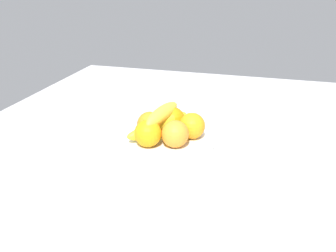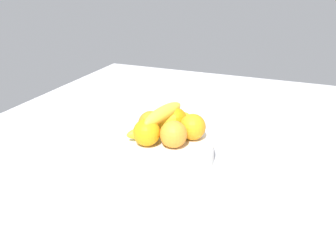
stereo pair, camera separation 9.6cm
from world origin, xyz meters
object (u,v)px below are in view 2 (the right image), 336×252
orange_front_right (193,127)px  banana_bunch (162,122)px  orange_back_left (151,124)px  orange_front_left (173,134)px  fruit_bowl (168,149)px  orange_back_right (147,133)px  orange_center (175,120)px  jar_lid (230,134)px

orange_front_right → banana_bunch: 8.31cm
orange_back_left → banana_bunch: bearing=-76.9°
orange_front_left → orange_front_right: 6.91cm
fruit_bowl → orange_back_right: bearing=140.4°
orange_back_left → fruit_bowl: bearing=-99.5°
orange_center → orange_back_right: 11.12cm
orange_front_right → banana_bunch: bearing=100.6°
orange_back_left → jar_lid: size_ratio=0.88×
orange_front_right → orange_back_right: (-7.75, 9.58, 0.00)cm
orange_back_right → fruit_bowl: bearing=-39.6°
fruit_bowl → orange_front_left: orange_front_left is taller
jar_lid → orange_back_left: bearing=138.8°
fruit_bowl → orange_back_left: bearing=80.5°
orange_front_right → orange_back_left: 11.10cm
orange_front_right → orange_center: same height
orange_front_left → orange_center: bearing=18.6°
orange_front_left → orange_front_right: bearing=-26.4°
orange_front_left → jar_lid: 26.66cm
orange_front_right → jar_lid: (17.40, -6.21, -8.26)cm
orange_front_right → orange_back_left: size_ratio=1.00×
orange_front_right → orange_back_left: bearing=101.2°
orange_front_right → orange_center: (2.81, 6.10, 0.00)cm
orange_back_left → orange_front_right: bearing=-78.8°
orange_front_right → jar_lid: orange_front_right is taller
orange_front_left → jar_lid: bearing=-21.5°
orange_front_left → orange_back_right: same height
orange_front_right → banana_bunch: banana_bunch is taller
fruit_bowl → orange_front_right: (3.03, -5.68, 6.23)cm
banana_bunch → jar_lid: banana_bunch is taller
banana_bunch → jar_lid: (18.92, -14.35, -9.00)cm
orange_front_left → banana_bunch: 6.94cm
orange_front_right → jar_lid: bearing=-19.6°
fruit_bowl → orange_back_left: size_ratio=3.52×
orange_front_left → banana_bunch: (4.67, 5.07, 0.74)cm
orange_back_left → orange_back_right: same height
orange_front_left → orange_back_right: bearing=103.5°
fruit_bowl → orange_center: orange_center is taller
fruit_bowl → orange_back_left: (0.87, 5.21, 6.23)cm
orange_back_right → jar_lid: bearing=-32.1°
orange_back_right → banana_bunch: bearing=-13.0°
orange_center → jar_lid: 20.80cm
orange_center → banana_bunch: 4.84cm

